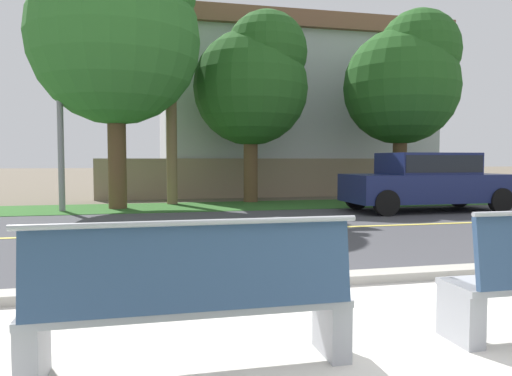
% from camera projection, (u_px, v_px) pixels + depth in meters
% --- Properties ---
extents(ground_plane, '(140.00, 140.00, 0.00)m').
position_uv_depth(ground_plane, '(226.00, 221.00, 10.79)').
color(ground_plane, '#665B4C').
extents(sidewalk_pavement, '(44.00, 3.60, 0.01)m').
position_uv_depth(sidewalk_pavement, '(406.00, 355.00, 3.40)').
color(sidewalk_pavement, beige).
rests_on(sidewalk_pavement, ground_plane).
extents(curb_edge, '(44.00, 0.30, 0.11)m').
position_uv_depth(curb_edge, '(312.00, 280.00, 5.29)').
color(curb_edge, '#ADA89E').
rests_on(curb_edge, ground_plane).
extents(street_asphalt, '(52.00, 8.00, 0.01)m').
position_uv_depth(street_asphalt, '(239.00, 231.00, 9.33)').
color(street_asphalt, '#424247').
rests_on(street_asphalt, ground_plane).
extents(road_centre_line, '(48.00, 0.14, 0.01)m').
position_uv_depth(road_centre_line, '(239.00, 230.00, 9.33)').
color(road_centre_line, '#E0CC4C').
rests_on(road_centre_line, ground_plane).
extents(far_verge_grass, '(48.00, 2.80, 0.02)m').
position_uv_depth(far_verge_grass, '(207.00, 206.00, 14.08)').
color(far_verge_grass, '#2D6026').
rests_on(far_verge_grass, ground_plane).
extents(bench_left, '(2.07, 0.48, 1.01)m').
position_uv_depth(bench_left, '(193.00, 302.00, 3.08)').
color(bench_left, '#9EA0A8').
rests_on(bench_left, ground_plane).
extents(car_navy_near, '(4.30, 1.86, 1.54)m').
position_uv_depth(car_navy_near, '(427.00, 179.00, 12.86)').
color(car_navy_near, navy).
rests_on(car_navy_near, ground_plane).
extents(streetlamp, '(0.24, 2.10, 6.57)m').
position_uv_depth(streetlamp, '(60.00, 68.00, 12.80)').
color(streetlamp, gray).
rests_on(streetlamp, ground_plane).
extents(shade_tree_far_left, '(4.63, 4.63, 7.64)m').
position_uv_depth(shade_tree_far_left, '(120.00, 26.00, 13.16)').
color(shade_tree_far_left, brown).
rests_on(shade_tree_far_left, ground_plane).
extents(shade_tree_left, '(3.63, 3.63, 5.99)m').
position_uv_depth(shade_tree_left, '(255.00, 79.00, 15.32)').
color(shade_tree_left, brown).
rests_on(shade_tree_left, ground_plane).
extents(shade_tree_centre, '(3.73, 3.73, 6.15)m').
position_uv_depth(shade_tree_centre, '(406.00, 78.00, 15.73)').
color(shade_tree_centre, brown).
rests_on(shade_tree_centre, ground_plane).
extents(garden_wall, '(13.00, 0.36, 1.40)m').
position_uv_depth(garden_wall, '(281.00, 178.00, 17.71)').
color(garden_wall, gray).
rests_on(garden_wall, ground_plane).
extents(house_across_street, '(11.42, 6.91, 6.72)m').
position_uv_depth(house_across_street, '(287.00, 112.00, 20.93)').
color(house_across_street, '#B7BCC1').
rests_on(house_across_street, ground_plane).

